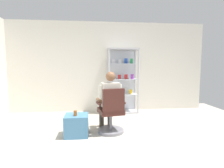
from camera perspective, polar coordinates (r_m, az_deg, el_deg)
name	(u,v)px	position (r m, az deg, el deg)	size (l,w,h in m)	color
ground_plane	(126,158)	(3.06, 4.42, -22.01)	(7.20, 7.20, 0.00)	#B2A899
back_wall	(108,67)	(5.67, -1.14, 5.26)	(6.00, 0.10, 2.70)	silver
display_cabinet_main	(122,80)	(5.51, 3.24, 1.22)	(0.90, 0.45, 1.90)	#B7B7BC
office_chair	(111,115)	(3.87, -0.20, -9.54)	(0.61, 0.57, 0.96)	slate
seated_shopkeeper	(109,98)	(3.95, -0.89, -4.47)	(0.54, 0.61, 1.29)	#3F382D
storage_crate	(77,125)	(3.87, -10.95, -12.45)	(0.47, 0.44, 0.43)	teal
tea_glass	(75,113)	(3.73, -11.33, -8.89)	(0.07, 0.07, 0.11)	brown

